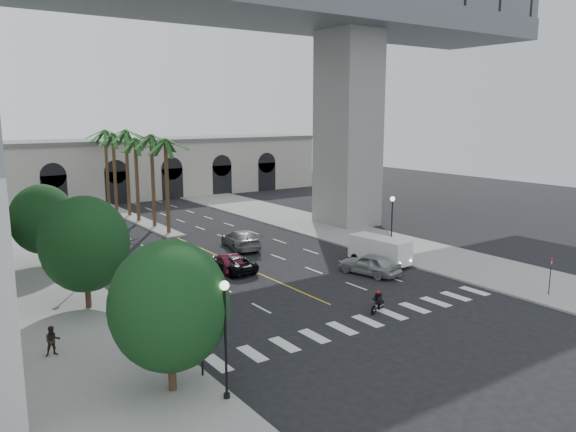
% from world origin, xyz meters
% --- Properties ---
extents(ground, '(140.00, 140.00, 0.00)m').
position_xyz_m(ground, '(0.00, 0.00, 0.00)').
color(ground, black).
rests_on(ground, ground).
extents(sidewalk_left, '(8.00, 100.00, 0.15)m').
position_xyz_m(sidewalk_left, '(-15.00, 15.00, 0.07)').
color(sidewalk_left, gray).
rests_on(sidewalk_left, ground).
extents(sidewalk_right, '(8.00, 100.00, 0.15)m').
position_xyz_m(sidewalk_right, '(15.00, 15.00, 0.07)').
color(sidewalk_right, gray).
rests_on(sidewalk_right, ground).
extents(median, '(2.00, 24.00, 0.20)m').
position_xyz_m(median, '(0.00, 38.00, 0.10)').
color(median, gray).
rests_on(median, ground).
extents(pier_building, '(71.00, 10.50, 8.50)m').
position_xyz_m(pier_building, '(0.00, 55.00, 4.27)').
color(pier_building, beige).
rests_on(pier_building, ground).
extents(bridge, '(75.00, 13.00, 26.00)m').
position_xyz_m(bridge, '(3.42, 22.00, 18.51)').
color(bridge, gray).
rests_on(bridge, ground).
extents(palm_a, '(3.20, 3.20, 10.30)m').
position_xyz_m(palm_a, '(0.00, 28.00, 9.10)').
color(palm_a, '#47331E').
rests_on(palm_a, ground).
extents(palm_b, '(3.20, 3.20, 10.60)m').
position_xyz_m(palm_b, '(0.10, 32.00, 9.37)').
color(palm_b, '#47331E').
rests_on(palm_b, ground).
extents(palm_c, '(3.20, 3.20, 10.10)m').
position_xyz_m(palm_c, '(-0.20, 36.00, 8.91)').
color(palm_c, '#47331E').
rests_on(palm_c, ground).
extents(palm_d, '(3.20, 3.20, 10.90)m').
position_xyz_m(palm_d, '(0.15, 40.00, 9.65)').
color(palm_d, '#47331E').
rests_on(palm_d, ground).
extents(palm_e, '(3.20, 3.20, 10.40)m').
position_xyz_m(palm_e, '(-0.10, 44.00, 9.19)').
color(palm_e, '#47331E').
rests_on(palm_e, ground).
extents(palm_f, '(3.20, 3.20, 10.70)m').
position_xyz_m(palm_f, '(0.20, 48.00, 9.46)').
color(palm_f, '#47331E').
rests_on(palm_f, ground).
extents(street_tree_near, '(5.20, 5.20, 6.89)m').
position_xyz_m(street_tree_near, '(-13.00, -3.00, 4.02)').
color(street_tree_near, '#382616').
rests_on(street_tree_near, ground).
extents(street_tree_mid, '(5.44, 5.44, 7.21)m').
position_xyz_m(street_tree_mid, '(-13.00, 10.00, 4.21)').
color(street_tree_mid, '#382616').
rests_on(street_tree_mid, ground).
extents(street_tree_far, '(5.04, 5.04, 6.68)m').
position_xyz_m(street_tree_far, '(-13.00, 22.00, 3.90)').
color(street_tree_far, '#382616').
rests_on(street_tree_far, ground).
extents(lamp_post_left_near, '(0.40, 0.40, 5.35)m').
position_xyz_m(lamp_post_left_near, '(-11.40, -5.00, 3.22)').
color(lamp_post_left_near, black).
rests_on(lamp_post_left_near, ground).
extents(lamp_post_left_far, '(0.40, 0.40, 5.35)m').
position_xyz_m(lamp_post_left_far, '(-11.40, 16.00, 3.22)').
color(lamp_post_left_far, black).
rests_on(lamp_post_left_far, ground).
extents(lamp_post_right, '(0.40, 0.40, 5.35)m').
position_xyz_m(lamp_post_right, '(11.40, 8.00, 3.22)').
color(lamp_post_right, black).
rests_on(lamp_post_right, ground).
extents(traffic_signal_near, '(0.25, 0.18, 3.65)m').
position_xyz_m(traffic_signal_near, '(-11.30, -2.50, 2.51)').
color(traffic_signal_near, black).
rests_on(traffic_signal_near, ground).
extents(traffic_signal_far, '(0.25, 0.18, 3.65)m').
position_xyz_m(traffic_signal_far, '(-11.30, 1.50, 2.51)').
color(traffic_signal_far, black).
rests_on(traffic_signal_far, ground).
extents(motorcycle_rider, '(1.75, 0.85, 1.35)m').
position_xyz_m(motorcycle_rider, '(1.69, -0.59, 0.61)').
color(motorcycle_rider, black).
rests_on(motorcycle_rider, ground).
extents(car_a, '(3.04, 5.17, 1.65)m').
position_xyz_m(car_a, '(6.79, 5.65, 0.83)').
color(car_a, '#A5A6AA').
rests_on(car_a, ground).
extents(car_b, '(2.42, 4.38, 1.37)m').
position_xyz_m(car_b, '(-1.50, 12.78, 0.68)').
color(car_b, '#480E1C').
rests_on(car_b, ground).
extents(car_c, '(2.57, 5.02, 1.36)m').
position_xyz_m(car_c, '(-1.50, 12.40, 0.68)').
color(car_c, black).
rests_on(car_c, ground).
extents(car_d, '(3.51, 6.21, 1.70)m').
position_xyz_m(car_d, '(2.95, 18.54, 0.85)').
color(car_d, slate).
rests_on(car_d, ground).
extents(car_e, '(2.15, 4.53, 1.50)m').
position_xyz_m(car_e, '(-5.15, 15.93, 0.75)').
color(car_e, '#0D1441').
rests_on(car_e, ground).
extents(cargo_van, '(2.53, 5.36, 2.21)m').
position_xyz_m(cargo_van, '(9.50, 7.36, 1.23)').
color(cargo_van, white).
rests_on(cargo_van, ground).
extents(pedestrian_a, '(0.62, 0.47, 1.53)m').
position_xyz_m(pedestrian_a, '(-12.77, 1.02, 0.92)').
color(pedestrian_a, black).
rests_on(pedestrian_a, sidewalk_left).
extents(pedestrian_b, '(0.79, 0.64, 1.53)m').
position_xyz_m(pedestrian_b, '(-16.47, 3.76, 0.92)').
color(pedestrian_b, black).
rests_on(pedestrian_b, sidewalk_left).
extents(do_not_enter_sign, '(0.62, 0.29, 2.72)m').
position_xyz_m(do_not_enter_sign, '(13.00, -5.13, 1.97)').
color(do_not_enter_sign, black).
rests_on(do_not_enter_sign, ground).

